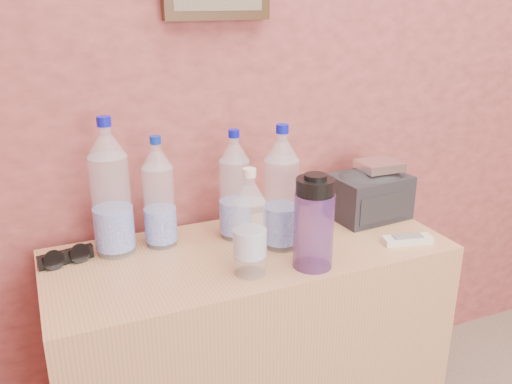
{
  "coord_description": "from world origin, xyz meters",
  "views": [
    {
      "loc": [
        -0.89,
        0.51,
        1.34
      ],
      "look_at": [
        -0.37,
        1.71,
        0.86
      ],
      "focal_mm": 38.0,
      "sensor_mm": 36.0,
      "label": 1
    }
  ],
  "objects_px": {
    "nalgene_bottle": "(314,222)",
    "dresser": "(250,353)",
    "toiletry_bag": "(369,194)",
    "ac_remote": "(407,240)",
    "foil_packet": "(379,165)",
    "pet_small": "(250,229)",
    "pet_large_b": "(159,198)",
    "pet_large_c": "(235,191)",
    "pet_large_a": "(111,195)",
    "sunglasses": "(66,257)",
    "pet_large_d": "(281,194)"
  },
  "relations": [
    {
      "from": "dresser",
      "to": "ac_remote",
      "type": "height_order",
      "value": "ac_remote"
    },
    {
      "from": "pet_large_c",
      "to": "ac_remote",
      "type": "distance_m",
      "value": 0.5
    },
    {
      "from": "pet_large_b",
      "to": "sunglasses",
      "type": "distance_m",
      "value": 0.28
    },
    {
      "from": "dresser",
      "to": "sunglasses",
      "type": "relative_size",
      "value": 7.74
    },
    {
      "from": "pet_small",
      "to": "sunglasses",
      "type": "relative_size",
      "value": 1.94
    },
    {
      "from": "pet_large_b",
      "to": "pet_large_d",
      "type": "relative_size",
      "value": 0.9
    },
    {
      "from": "pet_large_d",
      "to": "foil_packet",
      "type": "height_order",
      "value": "pet_large_d"
    },
    {
      "from": "foil_packet",
      "to": "pet_large_c",
      "type": "bearing_deg",
      "value": 175.23
    },
    {
      "from": "pet_large_c",
      "to": "sunglasses",
      "type": "height_order",
      "value": "pet_large_c"
    },
    {
      "from": "sunglasses",
      "to": "toiletry_bag",
      "type": "xyz_separation_m",
      "value": [
        0.9,
        -0.05,
        0.06
      ]
    },
    {
      "from": "pet_large_b",
      "to": "foil_packet",
      "type": "relative_size",
      "value": 2.49
    },
    {
      "from": "pet_large_d",
      "to": "sunglasses",
      "type": "relative_size",
      "value": 2.43
    },
    {
      "from": "pet_small",
      "to": "foil_packet",
      "type": "height_order",
      "value": "pet_small"
    },
    {
      "from": "dresser",
      "to": "pet_small",
      "type": "height_order",
      "value": "pet_small"
    },
    {
      "from": "dresser",
      "to": "ac_remote",
      "type": "distance_m",
      "value": 0.57
    },
    {
      "from": "dresser",
      "to": "pet_large_b",
      "type": "xyz_separation_m",
      "value": [
        -0.21,
        0.13,
        0.48
      ]
    },
    {
      "from": "sunglasses",
      "to": "toiletry_bag",
      "type": "distance_m",
      "value": 0.9
    },
    {
      "from": "pet_large_b",
      "to": "pet_large_d",
      "type": "distance_m",
      "value": 0.33
    },
    {
      "from": "foil_packet",
      "to": "toiletry_bag",
      "type": "bearing_deg",
      "value": 163.06
    },
    {
      "from": "nalgene_bottle",
      "to": "foil_packet",
      "type": "bearing_deg",
      "value": 31.61
    },
    {
      "from": "sunglasses",
      "to": "foil_packet",
      "type": "distance_m",
      "value": 0.94
    },
    {
      "from": "pet_large_c",
      "to": "pet_large_b",
      "type": "bearing_deg",
      "value": 171.77
    },
    {
      "from": "sunglasses",
      "to": "pet_large_c",
      "type": "bearing_deg",
      "value": -13.23
    },
    {
      "from": "nalgene_bottle",
      "to": "dresser",
      "type": "bearing_deg",
      "value": 125.16
    },
    {
      "from": "ac_remote",
      "to": "dresser",
      "type": "bearing_deg",
      "value": 174.63
    },
    {
      "from": "dresser",
      "to": "pet_small",
      "type": "xyz_separation_m",
      "value": [
        -0.05,
        -0.13,
        0.46
      ]
    },
    {
      "from": "pet_large_b",
      "to": "ac_remote",
      "type": "height_order",
      "value": "pet_large_b"
    },
    {
      "from": "pet_small",
      "to": "foil_packet",
      "type": "bearing_deg",
      "value": 19.99
    },
    {
      "from": "dresser",
      "to": "toiletry_bag",
      "type": "xyz_separation_m",
      "value": [
        0.43,
        0.06,
        0.42
      ]
    },
    {
      "from": "pet_large_a",
      "to": "foil_packet",
      "type": "xyz_separation_m",
      "value": [
        0.79,
        -0.07,
        0.0
      ]
    },
    {
      "from": "pet_large_a",
      "to": "pet_large_b",
      "type": "relative_size",
      "value": 1.2
    },
    {
      "from": "nalgene_bottle",
      "to": "foil_packet",
      "type": "distance_m",
      "value": 0.41
    },
    {
      "from": "pet_small",
      "to": "nalgene_bottle",
      "type": "relative_size",
      "value": 1.11
    },
    {
      "from": "dresser",
      "to": "nalgene_bottle",
      "type": "height_order",
      "value": "nalgene_bottle"
    },
    {
      "from": "pet_large_d",
      "to": "sunglasses",
      "type": "xyz_separation_m",
      "value": [
        -0.56,
        0.13,
        -0.13
      ]
    },
    {
      "from": "toiletry_bag",
      "to": "foil_packet",
      "type": "relative_size",
      "value": 1.83
    },
    {
      "from": "ac_remote",
      "to": "foil_packet",
      "type": "xyz_separation_m",
      "value": [
        0.03,
        0.2,
        0.16
      ]
    },
    {
      "from": "pet_large_d",
      "to": "ac_remote",
      "type": "bearing_deg",
      "value": -20.63
    },
    {
      "from": "dresser",
      "to": "pet_large_a",
      "type": "distance_m",
      "value": 0.62
    },
    {
      "from": "foil_packet",
      "to": "pet_small",
      "type": "bearing_deg",
      "value": -160.01
    },
    {
      "from": "ac_remote",
      "to": "foil_packet",
      "type": "relative_size",
      "value": 1.12
    },
    {
      "from": "pet_large_d",
      "to": "nalgene_bottle",
      "type": "relative_size",
      "value": 1.39
    },
    {
      "from": "dresser",
      "to": "pet_small",
      "type": "bearing_deg",
      "value": -112.84
    },
    {
      "from": "nalgene_bottle",
      "to": "pet_large_a",
      "type": "bearing_deg",
      "value": 148.09
    },
    {
      "from": "ac_remote",
      "to": "toiletry_bag",
      "type": "height_order",
      "value": "toiletry_bag"
    },
    {
      "from": "pet_large_c",
      "to": "pet_small",
      "type": "bearing_deg",
      "value": -102.13
    },
    {
      "from": "pet_large_d",
      "to": "sunglasses",
      "type": "height_order",
      "value": "pet_large_d"
    },
    {
      "from": "ac_remote",
      "to": "pet_large_d",
      "type": "bearing_deg",
      "value": 172.62
    },
    {
      "from": "foil_packet",
      "to": "pet_large_b",
      "type": "bearing_deg",
      "value": 174.14
    },
    {
      "from": "pet_large_b",
      "to": "pet_small",
      "type": "height_order",
      "value": "pet_large_b"
    }
  ]
}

